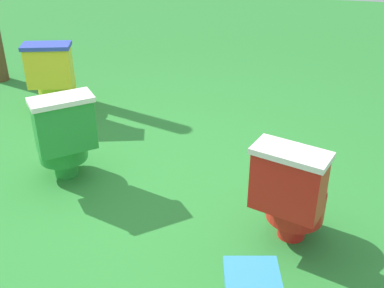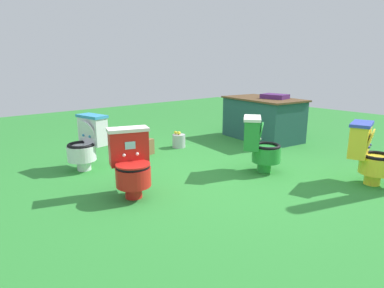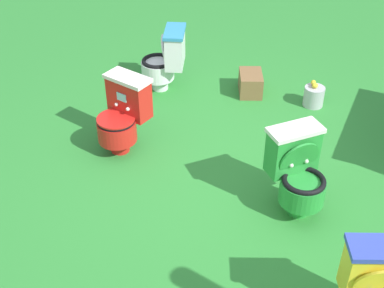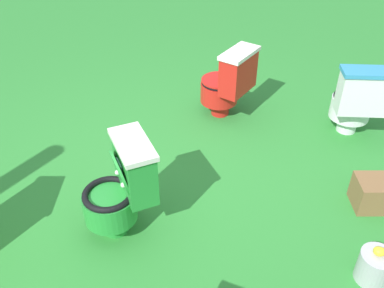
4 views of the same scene
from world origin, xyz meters
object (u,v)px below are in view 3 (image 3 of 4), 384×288
Objects in this scene: toilet_green at (298,171)px; small_crate at (251,83)px; toilet_red at (122,115)px; lemon_bucket at (314,96)px; toilet_white at (166,59)px.

small_crate is at bearing -107.01° from toilet_green.
toilet_red is 1.98× the size of small_crate.
small_crate is at bearing -96.03° from lemon_bucket.
toilet_red is 1.70m from small_crate.
toilet_red is 2.63× the size of lemon_bucket.
toilet_green is at bearing 22.05° from small_crate.
toilet_green is at bearing -173.74° from toilet_red.
toilet_red is at bearing 166.74° from toilet_white.
toilet_white is 1.68m from lemon_bucket.
lemon_bucket is (0.08, 0.71, -0.00)m from small_crate.
lemon_bucket reaches higher than small_crate.
toilet_white and toilet_red have the same top height.
toilet_red is (1.19, -0.03, -0.00)m from toilet_white.
toilet_green is at bearing 0.08° from lemon_bucket.
toilet_green is 1.73m from toilet_red.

